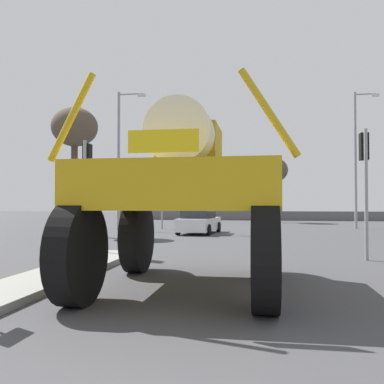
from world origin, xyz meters
The scene contains 12 objects.
ground_plane centered at (0.00, 18.00, 0.00)m, with size 120.00×120.00×0.00m, color #424244.
median_island centered at (-3.50, 7.74, 0.07)m, with size 1.39×8.50×0.15m, color gray.
oversize_sprayer centered at (-0.32, 6.84, 1.91)m, with size 4.19×5.31×3.95m.
sedan_ahead centered at (-2.18, 22.05, 0.71)m, with size 2.21×4.25×1.52m.
traffic_signal_near_left centered at (-4.64, 11.95, 2.82)m, with size 0.24×0.54×3.86m.
traffic_signal_near_right centered at (4.38, 11.95, 2.92)m, with size 0.24×0.54×4.01m.
traffic_signal_far_left centered at (-5.18, 25.94, 2.38)m, with size 0.24×0.55×3.28m.
streetlight_far_left centered at (-7.51, 24.10, 4.85)m, with size 1.84×0.24×8.80m.
streetlight_far_right centered at (7.72, 28.06, 5.03)m, with size 1.65×0.24×9.21m.
bare_tree_left centered at (-8.60, 19.69, 5.67)m, with size 2.47×2.47×6.87m.
bare_tree_far_center centered at (2.42, 36.36, 4.53)m, with size 2.65×2.65×5.76m.
roadside_barrier centered at (0.00, 40.47, 0.45)m, with size 26.56×0.24×0.90m, color #59595B.
Camera 1 is at (1.13, -1.74, 1.76)m, focal length 39.68 mm.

